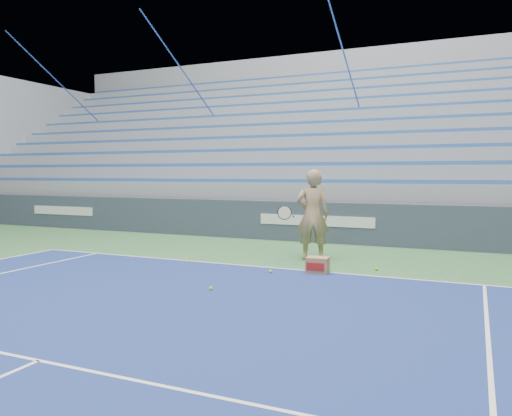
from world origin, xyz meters
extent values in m
cube|color=white|center=(0.00, 11.88, 0.01)|extent=(10.97, 0.05, 0.00)
cube|color=white|center=(0.00, 6.40, 0.01)|extent=(8.23, 0.05, 0.00)
cube|color=#353F50|center=(0.00, 15.88, 0.55)|extent=(30.00, 0.30, 1.10)
cube|color=white|center=(-9.00, 15.72, 0.60)|extent=(2.60, 0.02, 0.28)
cube|color=white|center=(0.00, 15.72, 0.60)|extent=(3.20, 0.02, 0.28)
cube|color=#919499|center=(0.00, 20.43, 0.55)|extent=(30.00, 8.50, 1.10)
cube|color=#919499|center=(0.00, 20.43, 1.35)|extent=(30.00, 8.50, 0.50)
cube|color=#2C5A9F|center=(0.00, 16.56, 1.66)|extent=(29.60, 0.42, 0.11)
cube|color=#919499|center=(0.00, 20.86, 1.85)|extent=(30.00, 7.65, 0.50)
cube|color=#2C5A9F|center=(0.00, 17.41, 2.16)|extent=(29.60, 0.42, 0.11)
cube|color=#919499|center=(0.00, 21.28, 2.35)|extent=(30.00, 6.80, 0.50)
cube|color=#2C5A9F|center=(0.00, 18.26, 2.66)|extent=(29.60, 0.42, 0.11)
cube|color=#919499|center=(0.00, 21.71, 2.85)|extent=(30.00, 5.95, 0.50)
cube|color=#2C5A9F|center=(0.00, 19.11, 3.16)|extent=(29.60, 0.42, 0.11)
cube|color=#919499|center=(0.00, 22.13, 3.35)|extent=(30.00, 5.10, 0.50)
cube|color=#2C5A9F|center=(0.00, 19.96, 3.66)|extent=(29.60, 0.42, 0.11)
cube|color=#919499|center=(0.00, 22.56, 3.85)|extent=(30.00, 4.25, 0.50)
cube|color=#2C5A9F|center=(0.00, 20.81, 4.15)|extent=(29.60, 0.42, 0.11)
cube|color=#919499|center=(0.00, 22.98, 4.35)|extent=(30.00, 3.40, 0.50)
cube|color=#2C5A9F|center=(0.00, 21.66, 4.65)|extent=(29.60, 0.42, 0.11)
cube|color=#919499|center=(0.00, 23.41, 4.85)|extent=(30.00, 2.55, 0.50)
cube|color=#2C5A9F|center=(0.00, 22.51, 5.15)|extent=(29.60, 0.42, 0.11)
cube|color=#919499|center=(0.00, 23.84, 5.35)|extent=(30.00, 1.70, 0.50)
cube|color=#2C5A9F|center=(0.00, 23.36, 5.65)|extent=(29.60, 0.42, 0.11)
cube|color=#919499|center=(0.00, 24.26, 5.85)|extent=(30.00, 0.85, 0.50)
cube|color=#2C5A9F|center=(0.00, 24.21, 6.15)|extent=(29.60, 0.42, 0.11)
cube|color=#919499|center=(-15.15, 20.43, 3.05)|extent=(0.30, 8.80, 6.10)
cube|color=#919499|center=(0.00, 24.98, 3.65)|extent=(31.00, 0.40, 7.30)
cylinder|color=#3256B0|center=(-12.00, 20.43, 4.60)|extent=(0.05, 8.53, 5.04)
cylinder|color=#3256B0|center=(-6.00, 20.43, 4.60)|extent=(0.05, 8.53, 5.04)
cylinder|color=#3256B0|center=(0.00, 20.43, 4.60)|extent=(0.05, 8.53, 5.04)
imported|color=tan|center=(0.72, 13.16, 0.98)|extent=(0.83, 0.68, 1.96)
cylinder|color=black|center=(0.37, 12.91, 0.95)|extent=(0.12, 0.27, 0.08)
cylinder|color=beige|center=(0.27, 12.63, 1.05)|extent=(0.29, 0.16, 0.28)
torus|color=black|center=(0.27, 12.63, 1.05)|extent=(0.31, 0.18, 0.30)
cube|color=#9F744D|center=(1.26, 11.78, 0.15)|extent=(0.43, 0.34, 0.31)
cube|color=#B21E19|center=(1.26, 11.62, 0.15)|extent=(0.33, 0.04, 0.14)
sphere|color=#AECF2A|center=(2.22, 12.50, 0.03)|extent=(0.07, 0.07, 0.07)
sphere|color=#AECF2A|center=(0.10, 9.75, 0.03)|extent=(0.07, 0.07, 0.07)
sphere|color=#AECF2A|center=(-1.70, 11.93, 0.03)|extent=(0.07, 0.07, 0.07)
sphere|color=#AECF2A|center=(0.46, 11.40, 0.03)|extent=(0.07, 0.07, 0.07)
camera|label=1|loc=(3.94, 2.84, 1.88)|focal=35.00mm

